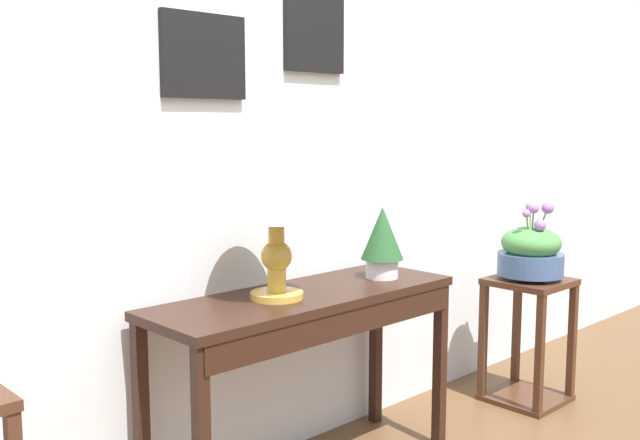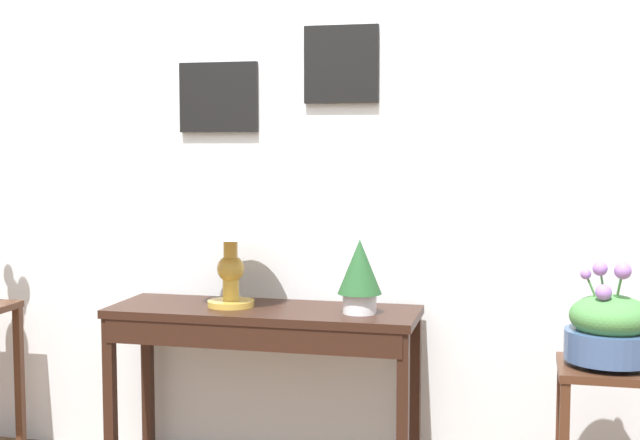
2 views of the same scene
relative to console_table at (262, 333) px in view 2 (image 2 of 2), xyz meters
name	(u,v)px [view 2 (image 2 of 2)]	position (x,y,z in m)	size (l,w,h in m)	color
back_wall_with_art	(294,155)	(0.05, 0.33, 0.74)	(9.00, 0.13, 2.80)	silver
console_table	(262,333)	(0.00, 0.00, 0.00)	(1.30, 0.44, 0.76)	black
table_lamp	(230,222)	(-0.14, 0.02, 0.46)	(0.38, 0.38, 0.48)	gold
potted_plant_on_console	(360,273)	(0.42, 0.00, 0.27)	(0.18, 0.18, 0.30)	silver
planter_bowl_wide_right	(610,329)	(1.37, -0.14, 0.11)	(0.33, 0.33, 0.39)	#3D5684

